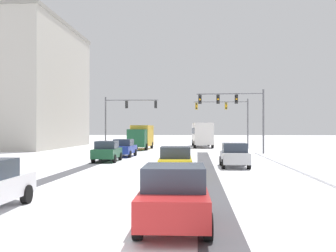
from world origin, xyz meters
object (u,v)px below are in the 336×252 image
at_px(car_dark_green_second, 107,151).
at_px(car_red_sixth, 174,196).
at_px(car_blue_lead, 124,148).
at_px(car_yellow_cab_fourth, 176,161).
at_px(box_truck_delivery, 141,136).
at_px(traffic_signal_far_right, 229,113).
at_px(traffic_signal_near_right, 236,106).
at_px(traffic_signal_far_left, 124,112).
at_px(car_silver_third, 234,155).
at_px(bus_oncoming, 202,133).

xyz_separation_m(car_dark_green_second, car_red_sixth, (6.47, -20.05, 0.00)).
relative_size(car_blue_lead, car_yellow_cab_fourth, 1.00).
height_order(car_red_sixth, box_truck_delivery, box_truck_delivery).
bearing_deg(box_truck_delivery, car_dark_green_second, -90.16).
distance_m(traffic_signal_far_right, car_yellow_cab_fourth, 31.02).
height_order(traffic_signal_near_right, car_dark_green_second, traffic_signal_near_right).
height_order(traffic_signal_far_left, car_silver_third, traffic_signal_far_left).
bearing_deg(car_red_sixth, traffic_signal_far_left, 102.68).
xyz_separation_m(car_red_sixth, box_truck_delivery, (-6.42, 38.38, 0.82)).
bearing_deg(car_dark_green_second, car_silver_third, -22.02).
distance_m(traffic_signal_far_left, car_yellow_cab_fourth, 27.87).
distance_m(traffic_signal_far_right, box_truck_delivery, 11.83).
height_order(car_red_sixth, bus_oncoming, bus_oncoming).
relative_size(traffic_signal_far_right, bus_oncoming, 0.64).
relative_size(car_yellow_cab_fourth, bus_oncoming, 0.38).
bearing_deg(car_silver_third, car_blue_lead, 135.07).
height_order(traffic_signal_far_left, car_yellow_cab_fourth, traffic_signal_far_left).
bearing_deg(car_yellow_cab_fourth, bus_oncoming, 87.00).
distance_m(car_blue_lead, car_yellow_cab_fourth, 15.64).
distance_m(traffic_signal_far_left, car_red_sixth, 38.37).
height_order(bus_oncoming, box_truck_delivery, bus_oncoming).
relative_size(car_blue_lead, bus_oncoming, 0.37).
xyz_separation_m(traffic_signal_near_right, car_dark_green_second, (-10.96, -9.24, -4.00)).
bearing_deg(car_silver_third, car_dark_green_second, 157.98).
height_order(traffic_signal_far_right, bus_oncoming, traffic_signal_far_right).
bearing_deg(traffic_signal_near_right, car_red_sixth, -98.70).
height_order(traffic_signal_far_left, car_dark_green_second, traffic_signal_far_left).
relative_size(traffic_signal_near_right, bus_oncoming, 0.60).
bearing_deg(traffic_signal_far_left, box_truck_delivery, 30.01).
xyz_separation_m(traffic_signal_far_right, car_yellow_cab_fourth, (-5.24, -30.33, -3.87)).
bearing_deg(car_dark_green_second, traffic_signal_far_right, 62.10).
relative_size(car_blue_lead, box_truck_delivery, 0.56).
height_order(traffic_signal_near_right, car_blue_lead, traffic_signal_near_right).
xyz_separation_m(traffic_signal_far_right, box_truck_delivery, (-11.10, -2.72, -3.05)).
relative_size(traffic_signal_far_left, box_truck_delivery, 0.89).
relative_size(traffic_signal_near_right, car_dark_green_second, 1.62).
height_order(car_yellow_cab_fourth, box_truck_delivery, box_truck_delivery).
bearing_deg(traffic_signal_far_left, car_dark_green_second, -83.68).
distance_m(car_red_sixth, box_truck_delivery, 38.92).
height_order(car_blue_lead, bus_oncoming, bus_oncoming).
xyz_separation_m(traffic_signal_far_left, car_dark_green_second, (1.90, -17.20, -3.85)).
relative_size(car_blue_lead, car_dark_green_second, 1.00).
relative_size(traffic_signal_far_left, traffic_signal_far_right, 0.93).
distance_m(car_blue_lead, car_silver_third, 13.03).
distance_m(car_dark_green_second, bus_oncoming, 26.89).
distance_m(traffic_signal_far_left, car_blue_lead, 12.67).
bearing_deg(bus_oncoming, traffic_signal_far_right, -53.86).
bearing_deg(bus_oncoming, box_truck_delivery, -136.13).
bearing_deg(car_yellow_cab_fourth, traffic_signal_far_left, 106.43).
xyz_separation_m(car_dark_green_second, box_truck_delivery, (0.05, 18.33, 0.82)).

